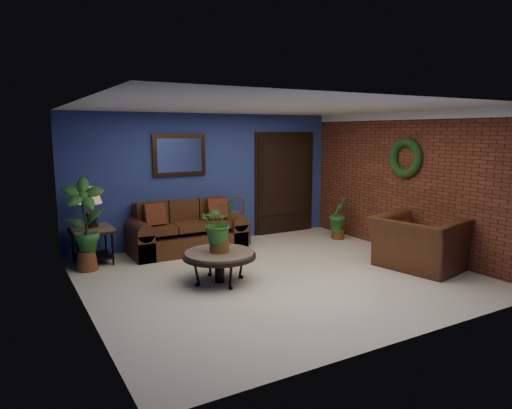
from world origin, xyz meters
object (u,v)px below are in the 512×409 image
end_table (92,236)px  sofa (186,234)px  side_chair (238,217)px  armchair (419,243)px  coffee_table (219,256)px  table_lamp (90,202)px

end_table → sofa: bearing=0.9°
sofa → side_chair: bearing=2.0°
end_table → armchair: size_ratio=0.53×
coffee_table → armchair: 3.18m
sofa → side_chair: (1.10, 0.04, 0.21)m
table_lamp → coffee_table: bearing=-53.4°
end_table → armchair: bearing=-32.7°
coffee_table → end_table: end_table is taller
coffee_table → end_table: size_ratio=1.57×
end_table → side_chair: size_ratio=0.74×
table_lamp → side_chair: bearing=1.4°
sofa → armchair: 4.02m
table_lamp → side_chair: table_lamp is taller
end_table → side_chair: 2.74m
coffee_table → armchair: bearing=-17.4°
table_lamp → end_table: bearing=0.0°
coffee_table → sofa: bearing=83.2°
sofa → table_lamp: bearing=-179.1°
side_chair → coffee_table: bearing=-115.2°
end_table → table_lamp: table_lamp is taller
end_table → armchair: (4.45, -2.85, -0.05)m
sofa → end_table: 1.65m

